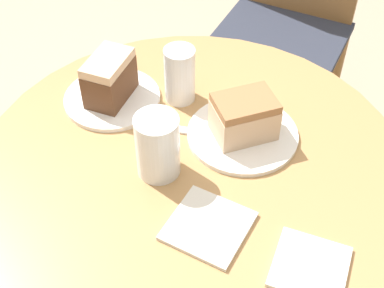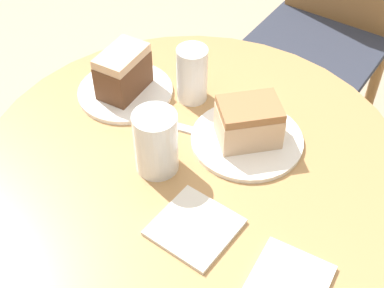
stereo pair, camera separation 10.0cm
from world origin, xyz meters
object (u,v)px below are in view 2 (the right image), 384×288
plate_far (247,140)px  plate_near (125,91)px  glass_water (192,77)px  cake_slice_near (123,72)px  glass_lemonade (156,145)px  cake_slice_far (249,122)px  chair (320,34)px

plate_far → plate_near: bearing=174.4°
glass_water → cake_slice_near: bearing=-160.4°
plate_far → glass_water: size_ratio=1.80×
cake_slice_near → glass_lemonade: glass_lemonade is taller
plate_near → plate_far: 0.30m
cake_slice_far → cake_slice_near: bearing=174.4°
cake_slice_far → glass_lemonade: size_ratio=1.13×
glass_water → plate_far: bearing=-26.6°
chair → cake_slice_far: 0.82m
cake_slice_far → glass_water: size_ratio=1.17×
cake_slice_near → glass_water: bearing=19.6°
chair → cake_slice_near: 0.84m
chair → plate_far: (0.02, -0.78, 0.23)m
cake_slice_near → cake_slice_far: (0.29, -0.03, -0.01)m
plate_far → cake_slice_near: (-0.29, 0.03, 0.05)m
cake_slice_near → glass_lemonade: 0.23m
glass_water → cake_slice_far: bearing=-26.6°
plate_far → cake_slice_far: bearing=-135.0°
plate_far → cake_slice_near: bearing=174.4°
cake_slice_far → glass_water: glass_water is taller
plate_near → chair: bearing=69.9°
plate_near → glass_water: (0.14, 0.05, 0.05)m
glass_lemonade → glass_water: (-0.03, 0.21, -0.00)m
chair → plate_far: size_ratio=4.18×
chair → plate_far: chair is taller
plate_near → cake_slice_far: bearing=-5.6°
plate_near → cake_slice_far: (0.29, -0.03, 0.05)m
plate_near → glass_lemonade: size_ratio=1.61×
plate_near → glass_water: size_ratio=1.66×
cake_slice_near → cake_slice_far: cake_slice_near is taller
glass_lemonade → glass_water: bearing=96.8°
plate_near → cake_slice_near: cake_slice_near is taller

